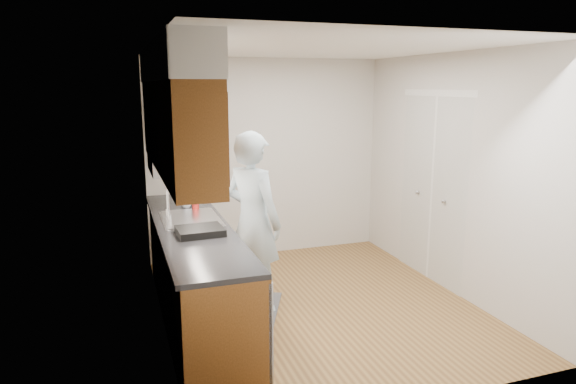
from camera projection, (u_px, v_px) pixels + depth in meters
The scene contains 16 objects.
floor at pixel (317, 305), 5.16m from camera, with size 3.50×3.50×0.00m, color olive.
ceiling at pixel (320, 48), 4.66m from camera, with size 3.50×3.50×0.00m, color white.
wall_left at pixel (158, 193), 4.44m from camera, with size 0.02×3.50×2.50m, color beige.
wall_right at pixel (451, 174), 5.38m from camera, with size 0.02×3.50×2.50m, color beige.
wall_back at pixel (267, 159), 6.53m from camera, with size 3.00×0.02×2.50m, color beige.
counter at pixel (196, 272), 4.68m from camera, with size 0.64×2.80×1.30m.
upper_cabinets at pixel (173, 111), 4.39m from camera, with size 0.47×2.80×1.21m.
closet_door at pixel (432, 190), 5.70m from camera, with size 0.02×1.22×2.05m, color white.
floor_mat at pixel (254, 308), 5.06m from camera, with size 0.47×0.79×0.01m, color #5A5B5D.
person at pixel (253, 210), 4.86m from camera, with size 0.70×0.46×1.98m, color #A4BBC8.
soap_bottle_a at pixel (186, 196), 5.23m from camera, with size 0.09×0.09×0.24m, color silver.
soap_bottle_b at pixel (186, 195), 5.39m from camera, with size 0.08×0.08×0.18m, color silver.
soap_bottle_c at pixel (191, 197), 5.36m from camera, with size 0.12×0.12×0.15m, color silver.
soda_can at pixel (195, 205), 5.09m from camera, with size 0.07×0.07×0.13m, color red.
steel_can at pixel (185, 199), 5.35m from camera, with size 0.06×0.06×0.12m, color #A5A5AA.
dish_rack at pixel (200, 231), 4.29m from camera, with size 0.38×0.32×0.06m, color black.
Camera 1 is at (-1.83, -4.47, 2.16)m, focal length 32.00 mm.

